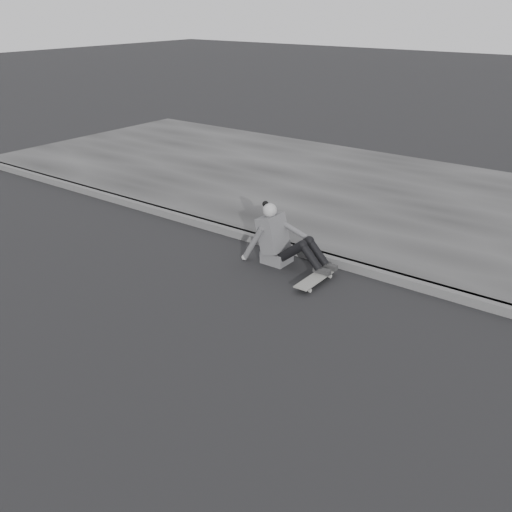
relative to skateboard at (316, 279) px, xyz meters
The scene contains 3 objects.
ground 3.26m from the skateboard, 35.95° to the right, with size 80.00×80.00×0.00m, color black.
skateboard is the anchor object (origin of this frame).
seated_woman 0.83m from the skateboard, 161.47° to the left, with size 1.38×0.46×0.88m.
Camera 1 is at (0.77, -3.98, 3.43)m, focal length 40.00 mm.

